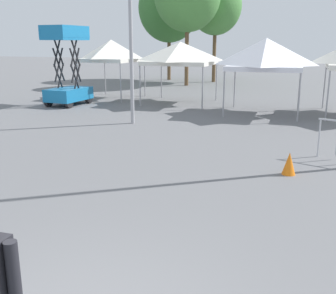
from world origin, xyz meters
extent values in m
cylinder|color=#9E9EA3|center=(-10.04, 15.84, 1.10)|extent=(0.06, 0.06, 2.20)
cylinder|color=#9E9EA3|center=(-7.35, 15.66, 1.10)|extent=(0.06, 0.06, 2.20)
cylinder|color=#9E9EA3|center=(-9.86, 18.54, 1.10)|extent=(0.06, 0.06, 2.20)
cylinder|color=#9E9EA3|center=(-7.17, 18.36, 1.10)|extent=(0.06, 0.06, 2.20)
pyramid|color=white|center=(-8.61, 17.10, 2.69)|extent=(3.02, 3.02, 0.99)
cube|color=white|center=(-8.61, 17.10, 2.10)|extent=(2.99, 2.99, 0.20)
cylinder|color=#9E9EA3|center=(-5.92, 14.92, 1.08)|extent=(0.06, 0.06, 2.15)
cylinder|color=#9E9EA3|center=(-2.80, 15.03, 1.08)|extent=(0.06, 0.06, 2.15)
cylinder|color=#9E9EA3|center=(-6.03, 18.05, 1.08)|extent=(0.06, 0.06, 2.15)
cylinder|color=#9E9EA3|center=(-2.90, 18.15, 1.08)|extent=(0.06, 0.06, 2.15)
pyramid|color=white|center=(-4.41, 16.54, 2.61)|extent=(3.39, 3.39, 0.92)
cube|color=white|center=(-4.41, 16.54, 2.05)|extent=(3.36, 3.36, 0.20)
cylinder|color=#9E9EA3|center=(-1.40, 13.26, 1.05)|extent=(0.06, 0.06, 2.10)
cylinder|color=#9E9EA3|center=(1.57, 13.40, 1.05)|extent=(0.06, 0.06, 2.10)
cylinder|color=#9E9EA3|center=(-1.53, 16.22, 1.05)|extent=(0.06, 0.06, 2.10)
cylinder|color=#9E9EA3|center=(1.43, 16.36, 1.05)|extent=(0.06, 0.06, 2.10)
pyramid|color=white|center=(0.02, 14.81, 2.66)|extent=(3.26, 3.26, 1.12)
cube|color=white|center=(0.02, 14.81, 2.00)|extent=(3.22, 3.22, 0.20)
cylinder|color=#9E9EA3|center=(2.61, 13.92, 1.09)|extent=(0.06, 0.06, 2.18)
cylinder|color=#9E9EA3|center=(2.50, 17.28, 1.09)|extent=(0.06, 0.06, 2.18)
cylinder|color=black|center=(-10.02, 13.14, 0.24)|extent=(0.19, 0.49, 0.48)
cylinder|color=black|center=(-8.83, 13.11, 0.24)|extent=(0.19, 0.49, 0.48)
cylinder|color=black|center=(-9.97, 14.87, 0.24)|extent=(0.19, 0.49, 0.48)
cylinder|color=black|center=(-8.78, 14.83, 0.24)|extent=(0.19, 0.49, 0.48)
cube|color=#1972AD|center=(-9.40, 13.99, 0.54)|extent=(1.47, 2.34, 0.60)
cylinder|color=black|center=(-9.89, 14.00, 1.21)|extent=(0.10, 0.82, 1.64)
cylinder|color=black|center=(-9.89, 14.00, 1.21)|extent=(0.10, 0.82, 1.64)
cylinder|color=black|center=(-8.91, 13.97, 1.21)|extent=(0.10, 0.82, 1.64)
cylinder|color=black|center=(-8.91, 13.97, 1.21)|extent=(0.10, 0.82, 1.64)
cylinder|color=black|center=(-9.89, 14.00, 1.96)|extent=(0.10, 0.82, 1.64)
cylinder|color=black|center=(-9.89, 14.00, 1.96)|extent=(0.10, 0.82, 1.64)
cylinder|color=black|center=(-8.91, 13.97, 1.96)|extent=(0.10, 0.82, 1.64)
cylinder|color=black|center=(-8.91, 13.97, 1.96)|extent=(0.10, 0.82, 1.64)
cylinder|color=black|center=(-9.89, 14.00, 2.71)|extent=(0.10, 0.82, 1.64)
cylinder|color=black|center=(-9.89, 14.00, 2.71)|extent=(0.10, 0.82, 1.64)
cylinder|color=black|center=(-8.91, 13.97, 2.71)|extent=(0.10, 0.82, 1.64)
cylinder|color=black|center=(-8.91, 13.97, 2.71)|extent=(0.10, 0.82, 1.64)
cube|color=#1972AD|center=(-9.40, 13.99, 3.20)|extent=(1.40, 2.22, 0.12)
cube|color=#1972AD|center=(-9.43, 12.93, 3.54)|extent=(1.33, 0.10, 0.55)
cube|color=#1972AD|center=(-9.37, 15.05, 3.54)|extent=(1.33, 0.10, 0.55)
cube|color=#1972AD|center=(-10.05, 14.01, 3.54)|extent=(0.13, 2.19, 0.55)
cube|color=#1972AD|center=(-8.76, 13.97, 3.54)|extent=(0.13, 2.19, 0.55)
cylinder|color=black|center=(0.03, -0.73, 1.24)|extent=(0.11, 0.11, 0.56)
cylinder|color=#9E9EA3|center=(-4.40, 10.82, 3.60)|extent=(0.14, 0.14, 7.20)
cylinder|color=brown|center=(-6.77, 24.94, 2.21)|extent=(0.28, 0.28, 4.42)
cylinder|color=brown|center=(-5.58, 28.25, 2.07)|extent=(0.28, 0.28, 4.15)
ellipsoid|color=#47843D|center=(-5.58, 28.25, 5.72)|extent=(3.94, 3.94, 4.34)
cylinder|color=brown|center=(-9.54, 28.79, 1.88)|extent=(0.28, 0.28, 3.75)
ellipsoid|color=#387233|center=(-9.54, 28.79, 5.72)|extent=(4.92, 4.92, 5.41)
cylinder|color=#B7BABF|center=(2.36, 8.36, 0.53)|extent=(0.04, 0.04, 1.05)
cone|color=orange|center=(1.73, 6.48, 0.27)|extent=(0.32, 0.32, 0.54)
camera|label=1|loc=(2.20, -2.97, 3.04)|focal=42.74mm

